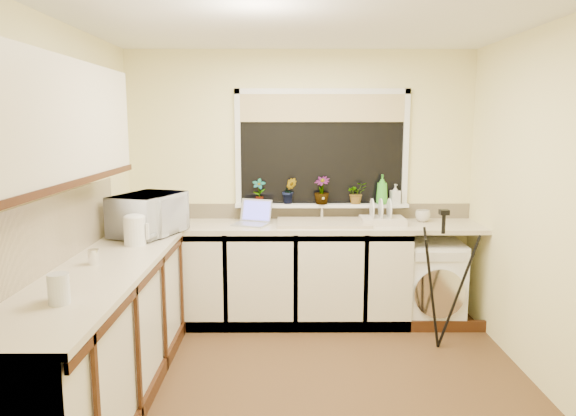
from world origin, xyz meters
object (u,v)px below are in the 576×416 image
(steel_jar, at_px, (94,257))
(plant_d, at_px, (356,193))
(plant_c, at_px, (322,190))
(soap_bottle_green, at_px, (382,189))
(cup_back, at_px, (423,216))
(microwave, at_px, (149,215))
(washing_machine, at_px, (431,282))
(kettle, at_px, (135,231))
(dish_rack, at_px, (382,221))
(plant_a, at_px, (259,191))
(cup_left, at_px, (59,290))
(soap_bottle_clear, at_px, (395,194))
(tripod, at_px, (441,280))
(plant_b, at_px, (289,191))
(laptop, at_px, (253,218))
(glass_jug, at_px, (59,289))

(steel_jar, distance_m, plant_d, 2.47)
(plant_c, bearing_deg, soap_bottle_green, -0.10)
(cup_back, bearing_deg, microwave, -166.61)
(washing_machine, distance_m, steel_jar, 2.93)
(plant_c, xyz_separation_m, plant_d, (0.32, 0.02, -0.03))
(kettle, bearing_deg, microwave, 87.99)
(dish_rack, bearing_deg, soap_bottle_green, 83.15)
(soap_bottle_green, bearing_deg, plant_a, 179.24)
(washing_machine, relative_size, plant_c, 2.90)
(microwave, relative_size, cup_left, 5.30)
(soap_bottle_clear, bearing_deg, cup_left, -133.73)
(plant_a, bearing_deg, soap_bottle_clear, 0.61)
(steel_jar, relative_size, plant_d, 0.48)
(kettle, relative_size, plant_c, 0.81)
(plant_c, distance_m, plant_d, 0.33)
(tripod, bearing_deg, plant_c, 151.82)
(soap_bottle_clear, bearing_deg, cup_back, -25.23)
(washing_machine, xyz_separation_m, soap_bottle_green, (-0.43, 0.22, 0.82))
(washing_machine, relative_size, microwave, 1.24)
(steel_jar, height_order, cup_left, cup_left)
(cup_back, height_order, cup_left, same)
(kettle, bearing_deg, plant_c, 34.85)
(plant_c, bearing_deg, plant_b, 173.88)
(plant_d, bearing_deg, cup_back, -10.21)
(dish_rack, xyz_separation_m, soap_bottle_clear, (0.15, 0.21, 0.21))
(kettle, relative_size, tripod, 0.18)
(kettle, xyz_separation_m, plant_c, (1.45, 1.01, 0.17))
(cup_back, bearing_deg, plant_d, 169.79)
(laptop, relative_size, soap_bottle_clear, 2.02)
(tripod, xyz_separation_m, plant_a, (-1.48, 0.80, 0.60))
(steel_jar, height_order, soap_bottle_clear, soap_bottle_clear)
(glass_jug, bearing_deg, soap_bottle_clear, 47.31)
(cup_left, bearing_deg, plant_c, 56.40)
(laptop, relative_size, plant_b, 1.51)
(washing_machine, relative_size, cup_left, 6.56)
(glass_jug, bearing_deg, tripod, 32.62)
(cup_back, xyz_separation_m, cup_left, (-2.41, -2.17, -0.00))
(plant_b, bearing_deg, glass_jug, -116.61)
(plant_a, distance_m, cup_left, 2.45)
(glass_jug, height_order, plant_b, plant_b)
(kettle, xyz_separation_m, plant_d, (1.77, 1.03, 0.15))
(kettle, height_order, dish_rack, kettle)
(washing_machine, distance_m, laptop, 1.71)
(plant_a, height_order, soap_bottle_clear, plant_a)
(tripod, bearing_deg, microwave, -170.50)
(kettle, relative_size, soap_bottle_green, 0.76)
(tripod, distance_m, soap_bottle_clear, 1.02)
(plant_c, distance_m, soap_bottle_clear, 0.69)
(laptop, distance_m, dish_rack, 1.16)
(washing_machine, xyz_separation_m, laptop, (-1.61, 0.03, 0.59))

